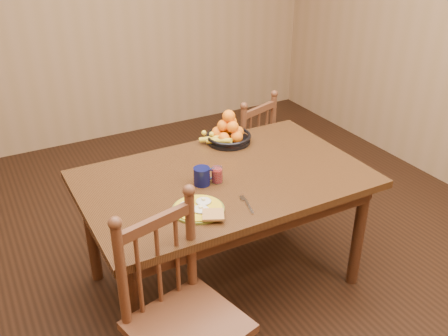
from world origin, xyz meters
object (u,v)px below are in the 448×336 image
chair_near (182,318)px  breakfast_plate (199,209)px  chair_far (243,153)px  dining_table (224,189)px  coffee_mug (203,176)px  fruit_bowl (228,133)px

chair_near → breakfast_plate: bearing=40.0°
chair_far → dining_table: bearing=33.6°
chair_far → coffee_mug: 1.10m
breakfast_plate → dining_table: bearing=42.3°
chair_far → breakfast_plate: size_ratio=2.96×
chair_far → coffee_mug: (-0.71, -0.75, 0.36)m
chair_near → chair_far: bearing=36.8°
chair_far → coffee_mug: bearing=28.0°
dining_table → breakfast_plate: breakfast_plate is taller
coffee_mug → breakfast_plate: bearing=-120.2°
chair_near → fruit_bowl: bearing=38.2°
coffee_mug → fruit_bowl: fruit_bowl is taller
breakfast_plate → coffee_mug: 0.27m
chair_near → coffee_mug: chair_near is taller
dining_table → chair_far: bearing=52.3°
coffee_mug → chair_near: bearing=-124.0°
coffee_mug → chair_far: bearing=46.7°
breakfast_plate → fruit_bowl: 0.82m
breakfast_plate → fruit_bowl: (0.52, 0.64, 0.05)m
dining_table → breakfast_plate: size_ratio=5.25×
dining_table → breakfast_plate: (-0.28, -0.26, 0.10)m
chair_far → coffee_mug: size_ratio=6.75×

